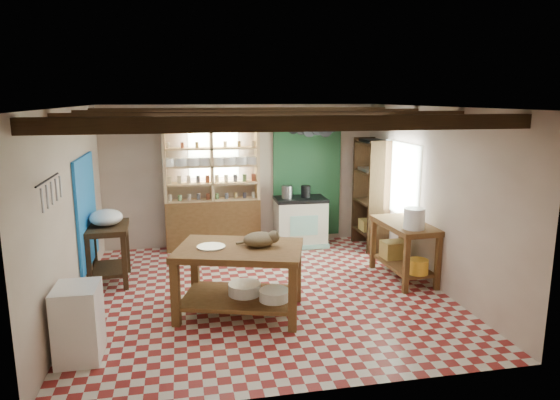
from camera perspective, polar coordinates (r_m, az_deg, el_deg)
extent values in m
cube|color=maroon|center=(7.23, -1.81, -10.58)|extent=(5.00, 5.00, 0.02)
cube|color=#45454A|center=(6.69, -1.95, 10.58)|extent=(5.00, 5.00, 0.02)
cube|color=#C4B09E|center=(9.28, -4.45, 2.79)|extent=(5.00, 0.04, 2.60)
cube|color=#C4B09E|center=(4.48, 3.50, -6.93)|extent=(5.00, 0.04, 2.60)
cube|color=#C4B09E|center=(6.89, -22.83, -1.21)|extent=(0.04, 5.00, 2.60)
cube|color=#C4B09E|center=(7.65, 16.91, 0.41)|extent=(0.04, 5.00, 2.60)
cube|color=#362313|center=(6.70, -1.94, 9.55)|extent=(5.00, 3.80, 0.15)
cube|color=blue|center=(7.79, -21.24, -1.19)|extent=(0.04, 1.40, 1.60)
cube|color=#20512E|center=(9.49, 3.10, 2.69)|extent=(1.30, 0.04, 2.30)
cube|color=beige|center=(9.16, -7.60, 5.13)|extent=(0.90, 0.02, 0.80)
cube|color=beige|center=(8.51, 13.67, 2.36)|extent=(0.02, 1.30, 1.20)
cube|color=black|center=(5.64, -24.93, 0.91)|extent=(0.06, 0.90, 0.28)
cube|color=black|center=(8.98, 3.84, 8.15)|extent=(0.86, 0.12, 0.36)
cube|color=tan|center=(9.07, -7.73, 1.23)|extent=(1.70, 0.34, 2.20)
cube|color=#362313|center=(9.22, 10.34, 0.68)|extent=(0.40, 0.86, 2.00)
cube|color=brown|center=(6.45, -4.60, -9.13)|extent=(1.79, 1.44, 0.88)
cube|color=silver|center=(9.29, 2.32, -2.48)|extent=(0.94, 0.64, 0.91)
cube|color=#362313|center=(7.89, -18.99, -5.85)|extent=(0.64, 0.90, 0.88)
cube|color=white|center=(5.80, -22.04, -12.86)|extent=(0.45, 0.54, 0.80)
cube|color=brown|center=(7.85, 13.95, -5.64)|extent=(0.67, 1.25, 0.88)
ellipsoid|color=olive|center=(6.29, -2.35, -4.53)|extent=(0.45, 0.36, 0.19)
cylinder|color=#9D9DA4|center=(6.33, -7.88, -5.32)|extent=(0.44, 0.44, 0.02)
cylinder|color=white|center=(6.54, -4.07, -10.10)|extent=(0.52, 0.52, 0.15)
cylinder|color=white|center=(6.35, -0.67, -10.80)|extent=(0.48, 0.48, 0.13)
cylinder|color=#9D9DA4|center=(9.12, 0.82, 0.93)|extent=(0.20, 0.20, 0.23)
cylinder|color=black|center=(9.19, 2.96, 0.97)|extent=(0.18, 0.18, 0.22)
ellipsoid|color=white|center=(7.74, -19.26, -1.90)|extent=(0.50, 0.50, 0.24)
cylinder|color=white|center=(7.38, 15.09, -2.06)|extent=(0.31, 0.31, 0.30)
cube|color=#AB8D45|center=(8.12, 12.93, -5.53)|extent=(0.39, 0.32, 0.27)
cylinder|color=yellow|center=(7.51, 15.52, -7.33)|extent=(0.30, 0.30, 0.21)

